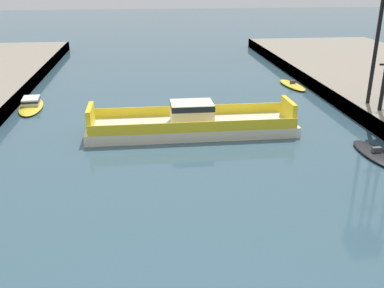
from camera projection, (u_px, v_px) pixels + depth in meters
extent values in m
cube|color=beige|center=(192.00, 128.00, 47.31)|extent=(22.30, 6.14, 1.10)
cube|color=yellow|center=(189.00, 110.00, 49.61)|extent=(21.37, 0.27, 1.10)
cube|color=yellow|center=(195.00, 127.00, 44.20)|extent=(21.37, 0.27, 1.10)
cube|color=beige|center=(192.00, 113.00, 46.68)|extent=(4.48, 3.32, 2.31)
cube|color=black|center=(192.00, 106.00, 46.39)|extent=(4.52, 3.36, 0.60)
cube|color=yellow|center=(288.00, 110.00, 47.85)|extent=(0.53, 4.19, 2.20)
cube|color=yellow|center=(90.00, 117.00, 45.55)|extent=(0.53, 4.19, 2.20)
ellipsoid|color=black|center=(376.00, 154.00, 41.44)|extent=(2.77, 7.39, 0.41)
cube|color=#4C4C51|center=(377.00, 150.00, 41.27)|extent=(0.86, 0.44, 0.50)
ellipsoid|color=yellow|center=(31.00, 107.00, 55.85)|extent=(3.64, 8.44, 0.42)
cube|color=silver|center=(31.00, 101.00, 56.18)|extent=(2.27, 3.05, 0.82)
cube|color=black|center=(31.00, 100.00, 56.14)|extent=(2.34, 3.14, 0.25)
ellipsoid|color=yellow|center=(292.00, 85.00, 66.24)|extent=(3.19, 7.57, 0.50)
cube|color=#4C4C51|center=(293.00, 82.00, 66.05)|extent=(0.81, 0.50, 0.50)
cylinder|color=black|center=(377.00, 44.00, 49.47)|extent=(0.44, 0.44, 13.96)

